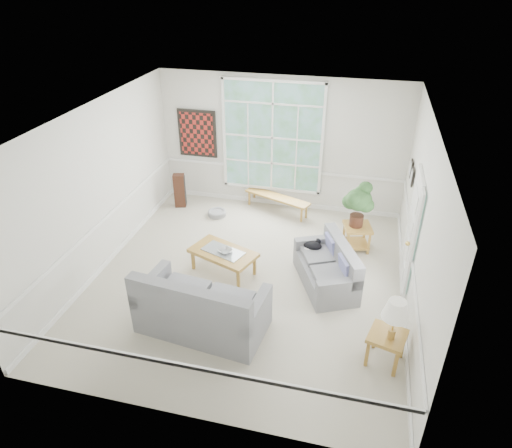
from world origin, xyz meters
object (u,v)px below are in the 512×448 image
at_px(loveseat_right, 326,265).
at_px(end_table, 356,237).
at_px(loveseat_front, 202,300).
at_px(side_table, 385,348).
at_px(coffee_table, 224,261).

relative_size(loveseat_right, end_table, 2.87).
bearing_deg(loveseat_front, side_table, 5.44).
bearing_deg(side_table, loveseat_front, 178.56).
bearing_deg(end_table, loveseat_front, -127.69).
relative_size(loveseat_right, loveseat_front, 0.77).
bearing_deg(loveseat_right, loveseat_front, -162.67).
height_order(loveseat_front, end_table, loveseat_front).
bearing_deg(side_table, coffee_table, 151.72).
distance_m(loveseat_front, side_table, 2.78).
distance_m(loveseat_right, side_table, 1.93).
bearing_deg(end_table, side_table, -79.34).
relative_size(loveseat_right, coffee_table, 1.25).
xyz_separation_m(end_table, side_table, (0.55, -2.94, -0.01)).
xyz_separation_m(loveseat_right, loveseat_front, (-1.74, -1.56, 0.12)).
distance_m(loveseat_right, coffee_table, 1.88).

